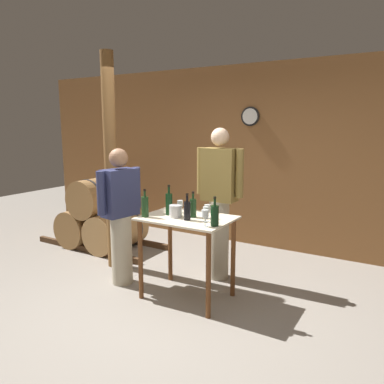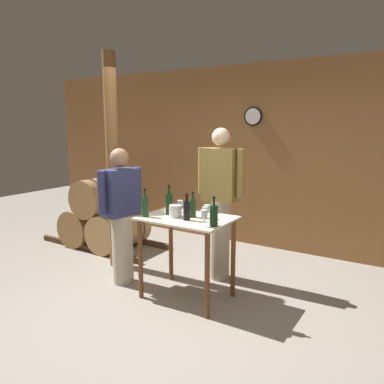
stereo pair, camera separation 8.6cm
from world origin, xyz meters
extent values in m
plane|color=gray|center=(0.00, 0.00, 0.00)|extent=(14.00, 14.00, 0.00)
cube|color=brown|center=(0.00, 2.48, 1.35)|extent=(8.40, 0.05, 2.70)
cylinder|color=black|center=(-0.09, 2.44, 1.94)|extent=(0.28, 0.03, 0.28)
cylinder|color=white|center=(-0.09, 2.43, 1.94)|extent=(0.23, 0.01, 0.23)
cube|color=#4C331E|center=(-1.96, 0.88, 0.04)|extent=(1.98, 0.06, 0.08)
cube|color=#4C331E|center=(-1.96, 1.55, 0.04)|extent=(1.98, 0.06, 0.08)
cylinder|color=#9E7242|center=(-2.26, 1.22, 0.28)|extent=(0.57, 0.83, 0.57)
cylinder|color=#38383D|center=(-2.26, 0.97, 0.28)|extent=(0.58, 0.03, 0.58)
cylinder|color=#38383D|center=(-2.26, 1.47, 0.28)|extent=(0.58, 0.03, 0.58)
cylinder|color=tan|center=(-1.66, 1.22, 0.28)|extent=(0.57, 0.83, 0.57)
cylinder|color=#38383D|center=(-1.66, 0.97, 0.28)|extent=(0.58, 0.03, 0.58)
cylinder|color=#38383D|center=(-1.66, 1.47, 0.28)|extent=(0.58, 0.03, 0.58)
cylinder|color=#9E7242|center=(-1.96, 1.22, 0.76)|extent=(0.57, 0.83, 0.57)
cylinder|color=#38383D|center=(-1.96, 0.97, 0.76)|extent=(0.58, 0.03, 0.58)
cylinder|color=#38383D|center=(-1.96, 1.47, 0.76)|extent=(0.58, 0.03, 0.58)
cube|color=beige|center=(0.07, 0.41, 0.87)|extent=(0.93, 0.67, 0.02)
cylinder|color=brown|center=(-0.34, 0.14, 0.43)|extent=(0.05, 0.05, 0.86)
cylinder|color=brown|center=(0.47, 0.14, 0.43)|extent=(0.05, 0.05, 0.86)
cylinder|color=brown|center=(-0.34, 0.69, 0.43)|extent=(0.05, 0.05, 0.86)
cylinder|color=brown|center=(0.47, 0.69, 0.43)|extent=(0.05, 0.05, 0.86)
cylinder|color=brown|center=(-1.23, 0.70, 1.35)|extent=(0.16, 0.16, 2.70)
cylinder|color=#193819|center=(-0.32, 0.20, 0.99)|extent=(0.07, 0.07, 0.21)
cylinder|color=#193819|center=(-0.32, 0.20, 1.13)|extent=(0.02, 0.02, 0.08)
cylinder|color=black|center=(-0.32, 0.20, 1.16)|extent=(0.03, 0.03, 0.02)
cylinder|color=black|center=(-0.15, 0.41, 1.00)|extent=(0.07, 0.07, 0.23)
cylinder|color=black|center=(-0.15, 0.41, 1.16)|extent=(0.02, 0.02, 0.09)
cylinder|color=black|center=(-0.15, 0.41, 1.19)|extent=(0.03, 0.03, 0.02)
cylinder|color=#193819|center=(0.12, 0.45, 0.98)|extent=(0.07, 0.07, 0.19)
cylinder|color=#193819|center=(0.12, 0.45, 1.11)|extent=(0.02, 0.02, 0.08)
cylinder|color=black|center=(0.12, 0.45, 1.14)|extent=(0.03, 0.03, 0.02)
cylinder|color=black|center=(0.13, 0.31, 0.98)|extent=(0.07, 0.07, 0.19)
cylinder|color=black|center=(0.13, 0.31, 1.11)|extent=(0.02, 0.02, 0.08)
cylinder|color=black|center=(0.13, 0.31, 1.14)|extent=(0.03, 0.03, 0.02)
cylinder|color=black|center=(0.47, 0.26, 0.98)|extent=(0.08, 0.08, 0.20)
cylinder|color=black|center=(0.47, 0.26, 1.12)|extent=(0.02, 0.02, 0.09)
cylinder|color=black|center=(0.47, 0.26, 1.15)|extent=(0.03, 0.03, 0.02)
cylinder|color=silver|center=(-0.10, 0.55, 0.88)|extent=(0.06, 0.06, 0.00)
cylinder|color=silver|center=(-0.10, 0.55, 0.92)|extent=(0.01, 0.01, 0.06)
cylinder|color=silver|center=(-0.10, 0.55, 0.98)|extent=(0.06, 0.06, 0.07)
cylinder|color=silver|center=(0.27, 0.48, 0.88)|extent=(0.06, 0.06, 0.00)
cylinder|color=silver|center=(0.27, 0.48, 0.92)|extent=(0.01, 0.01, 0.07)
cylinder|color=silver|center=(0.27, 0.48, 0.99)|extent=(0.06, 0.06, 0.07)
cylinder|color=silver|center=(0.32, 0.36, 0.88)|extent=(0.06, 0.06, 0.00)
cylinder|color=silver|center=(0.32, 0.36, 0.93)|extent=(0.01, 0.01, 0.08)
cylinder|color=silver|center=(0.32, 0.36, 1.00)|extent=(0.06, 0.06, 0.06)
cylinder|color=silver|center=(0.40, 0.20, 0.88)|extent=(0.06, 0.06, 0.00)
cylinder|color=silver|center=(0.40, 0.20, 0.93)|extent=(0.01, 0.01, 0.09)
cylinder|color=silver|center=(0.40, 0.20, 1.01)|extent=(0.07, 0.07, 0.07)
cylinder|color=silver|center=(-0.04, 0.36, 0.94)|extent=(0.13, 0.13, 0.13)
cylinder|color=#B7AD93|center=(0.12, 1.05, 0.47)|extent=(0.24, 0.24, 0.95)
cube|color=olive|center=(0.12, 1.05, 1.26)|extent=(0.40, 0.22, 0.61)
sphere|color=beige|center=(0.12, 1.05, 1.69)|extent=(0.21, 0.21, 0.21)
cylinder|color=olive|center=(0.37, 1.05, 1.29)|extent=(0.09, 0.09, 0.55)
cylinder|color=olive|center=(-0.13, 1.05, 1.29)|extent=(0.09, 0.09, 0.55)
cylinder|color=#B7AD93|center=(-0.77, 0.34, 0.40)|extent=(0.24, 0.24, 0.81)
cube|color=navy|center=(-0.77, 0.34, 1.07)|extent=(0.29, 0.43, 0.53)
sphere|color=#9E7051|center=(-0.77, 0.34, 1.46)|extent=(0.21, 0.21, 0.21)
cylinder|color=navy|center=(-0.82, 0.09, 1.10)|extent=(0.09, 0.09, 0.48)
cylinder|color=navy|center=(-0.73, 0.58, 1.10)|extent=(0.09, 0.09, 0.48)
camera|label=1|loc=(2.04, -2.79, 1.83)|focal=35.00mm
camera|label=2|loc=(2.12, -2.75, 1.83)|focal=35.00mm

